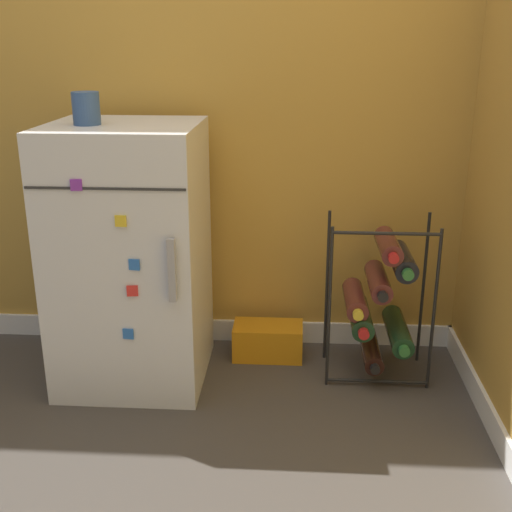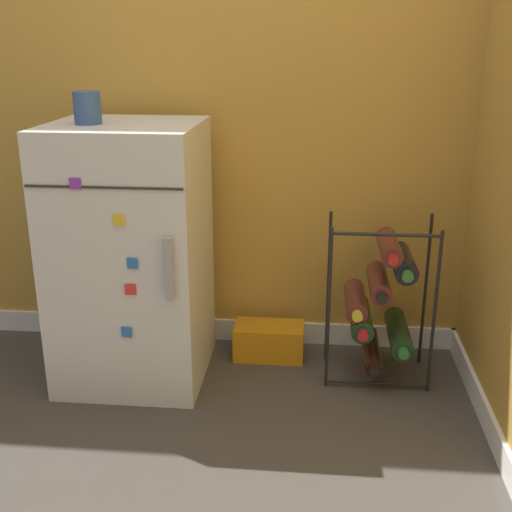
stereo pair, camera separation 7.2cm
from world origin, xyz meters
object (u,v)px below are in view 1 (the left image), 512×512
mini_fridge (131,256)px  soda_box (268,341)px  wine_rack (379,300)px  fridge_top_cup (86,108)px

mini_fridge → soda_box: bearing=18.9°
mini_fridge → wine_rack: 0.92m
mini_fridge → wine_rack: mini_fridge is taller
fridge_top_cup → soda_box: bearing=19.0°
wine_rack → soda_box: 0.49m
wine_rack → soda_box: size_ratio=2.21×
mini_fridge → fridge_top_cup: fridge_top_cup is taller
mini_fridge → fridge_top_cup: 0.54m
wine_rack → soda_box: (-0.41, 0.11, -0.23)m
wine_rack → soda_box: wine_rack is taller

